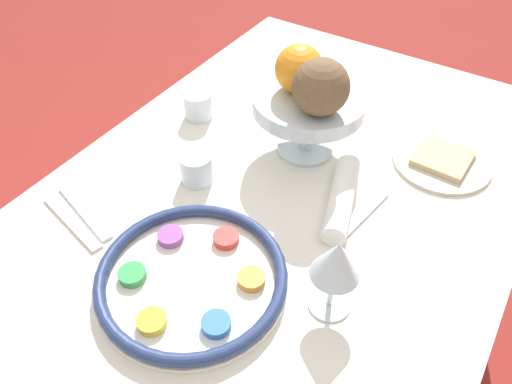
{
  "coord_description": "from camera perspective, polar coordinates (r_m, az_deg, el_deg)",
  "views": [
    {
      "loc": [
        -0.54,
        -0.32,
        1.38
      ],
      "look_at": [
        -0.01,
        0.02,
        0.77
      ],
      "focal_mm": 35.0,
      "sensor_mm": 36.0,
      "label": 1
    }
  ],
  "objects": [
    {
      "name": "dining_table",
      "position": [
        1.19,
        1.17,
        -14.13
      ],
      "size": [
        1.33,
        0.82,
        0.73
      ],
      "color": "silver",
      "rests_on": "ground_plane"
    },
    {
      "name": "wine_glass",
      "position": [
        0.7,
        9.18,
        -7.89
      ],
      "size": [
        0.07,
        0.07,
        0.14
      ],
      "color": "silver",
      "rests_on": "dining_table"
    },
    {
      "name": "napkin_roll",
      "position": [
        0.91,
        9.75,
        -0.65
      ],
      "size": [
        0.2,
        0.1,
        0.04
      ],
      "color": "white",
      "rests_on": "dining_table"
    },
    {
      "name": "fruit_stand",
      "position": [
        0.97,
        6.03,
        9.72
      ],
      "size": [
        0.22,
        0.22,
        0.13
      ],
      "color": "silver",
      "rests_on": "dining_table"
    },
    {
      "name": "spoon",
      "position": [
        0.91,
        11.93,
        -2.6
      ],
      "size": [
        0.16,
        0.04,
        0.01
      ],
      "color": "silver",
      "rests_on": "dining_table"
    },
    {
      "name": "cup_mid",
      "position": [
        0.95,
        -6.83,
        2.75
      ],
      "size": [
        0.06,
        0.06,
        0.06
      ],
      "color": "silver",
      "rests_on": "dining_table"
    },
    {
      "name": "fork_right",
      "position": [
        0.95,
        -19.0,
        -2.16
      ],
      "size": [
        0.07,
        0.17,
        0.01
      ],
      "color": "silver",
      "rests_on": "dining_table"
    },
    {
      "name": "coconut",
      "position": [
        0.89,
        7.42,
        11.81
      ],
      "size": [
        0.1,
        0.1,
        0.1
      ],
      "color": "brown",
      "rests_on": "fruit_stand"
    },
    {
      "name": "seder_plate",
      "position": [
        0.79,
        -7.36,
        -9.68
      ],
      "size": [
        0.3,
        0.3,
        0.03
      ],
      "color": "silver",
      "rests_on": "dining_table"
    },
    {
      "name": "bread_plate",
      "position": [
        1.06,
        20.47,
        3.39
      ],
      "size": [
        0.19,
        0.19,
        0.02
      ],
      "color": "beige",
      "rests_on": "dining_table"
    },
    {
      "name": "fork_left",
      "position": [
        0.94,
        -20.29,
        -3.27
      ],
      "size": [
        0.06,
        0.17,
        0.01
      ],
      "color": "silver",
      "rests_on": "dining_table"
    },
    {
      "name": "orange_fruit",
      "position": [
        0.94,
        4.95,
        13.85
      ],
      "size": [
        0.09,
        0.09,
        0.09
      ],
      "color": "orange",
      "rests_on": "fruit_stand"
    },
    {
      "name": "cup_near",
      "position": [
        1.11,
        -6.64,
        9.83
      ],
      "size": [
        0.06,
        0.06,
        0.06
      ],
      "color": "silver",
      "rests_on": "dining_table"
    }
  ]
}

